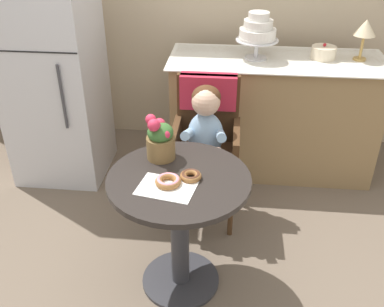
{
  "coord_description": "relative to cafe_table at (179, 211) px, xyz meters",
  "views": [
    {
      "loc": [
        0.25,
        -1.77,
        1.93
      ],
      "look_at": [
        0.05,
        0.15,
        0.77
      ],
      "focal_mm": 40.92,
      "sensor_mm": 36.0,
      "label": 1
    }
  ],
  "objects": [
    {
      "name": "paper_napkin",
      "position": [
        -0.05,
        -0.1,
        0.21
      ],
      "size": [
        0.3,
        0.24,
        0.0
      ],
      "primitive_type": "cube",
      "rotation": [
        0.0,
        0.0,
        -0.19
      ],
      "color": "white",
      "rests_on": "cafe_table"
    },
    {
      "name": "tiered_cake_stand",
      "position": [
        0.39,
        1.3,
        0.59
      ],
      "size": [
        0.3,
        0.3,
        0.33
      ],
      "color": "silver",
      "rests_on": "display_counter"
    },
    {
      "name": "seated_child",
      "position": [
        0.09,
        0.55,
        0.17
      ],
      "size": [
        0.27,
        0.32,
        0.73
      ],
      "color": "#8CADCC",
      "rests_on": "ground"
    },
    {
      "name": "donut_front",
      "position": [
        0.06,
        -0.01,
        0.23
      ],
      "size": [
        0.11,
        0.11,
        0.03
      ],
      "color": "#936033",
      "rests_on": "cafe_table"
    },
    {
      "name": "display_counter",
      "position": [
        0.55,
        1.3,
        -0.05
      ],
      "size": [
        1.56,
        0.62,
        0.9
      ],
      "color": "#93754C",
      "rests_on": "ground"
    },
    {
      "name": "flower_vase",
      "position": [
        -0.12,
        0.18,
        0.33
      ],
      "size": [
        0.15,
        0.16,
        0.25
      ],
      "color": "brown",
      "rests_on": "cafe_table"
    },
    {
      "name": "ground_plane",
      "position": [
        0.0,
        0.0,
        -0.51
      ],
      "size": [
        8.0,
        8.0,
        0.0
      ],
      "primitive_type": "plane",
      "color": "#6B5B4C"
    },
    {
      "name": "donut_mid",
      "position": [
        -0.04,
        -0.07,
        0.23
      ],
      "size": [
        0.13,
        0.13,
        0.04
      ],
      "color": "#936033",
      "rests_on": "cafe_table"
    },
    {
      "name": "table_lamp",
      "position": [
        1.12,
        1.34,
        0.61
      ],
      "size": [
        0.15,
        0.15,
        0.28
      ],
      "color": "#B28C47",
      "rests_on": "display_counter"
    },
    {
      "name": "cafe_table",
      "position": [
        0.0,
        0.0,
        0.0
      ],
      "size": [
        0.72,
        0.72,
        0.72
      ],
      "color": "#282321",
      "rests_on": "ground"
    },
    {
      "name": "wicker_chair",
      "position": [
        0.09,
        0.71,
        0.13
      ],
      "size": [
        0.42,
        0.45,
        0.95
      ],
      "rotation": [
        0.0,
        0.0,
        -0.07
      ],
      "color": "#472D19",
      "rests_on": "ground"
    },
    {
      "name": "refrigerator",
      "position": [
        -1.05,
        1.1,
        0.34
      ],
      "size": [
        0.64,
        0.63,
        1.7
      ],
      "color": "silver",
      "rests_on": "ground"
    },
    {
      "name": "round_layer_cake",
      "position": [
        0.87,
        1.35,
        0.44
      ],
      "size": [
        0.17,
        0.17,
        0.11
      ],
      "color": "beige",
      "rests_on": "display_counter"
    }
  ]
}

